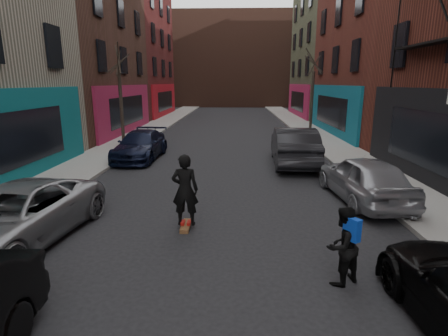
# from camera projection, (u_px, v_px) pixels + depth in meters

# --- Properties ---
(sidewalk_left) EXTENTS (2.50, 84.00, 0.13)m
(sidewalk_left) POSITION_uv_depth(u_px,v_px,m) (163.00, 122.00, 32.70)
(sidewalk_left) COLOR gray
(sidewalk_left) RESTS_ON ground
(sidewalk_right) EXTENTS (2.50, 84.00, 0.13)m
(sidewalk_right) POSITION_uv_depth(u_px,v_px,m) (297.00, 123.00, 32.31)
(sidewalk_right) COLOR gray
(sidewalk_right) RESTS_ON ground
(building_far) EXTENTS (40.00, 10.00, 14.00)m
(building_far) POSITION_uv_depth(u_px,v_px,m) (233.00, 61.00, 56.08)
(building_far) COLOR #47281E
(building_far) RESTS_ON ground
(tree_left_far) EXTENTS (2.00, 2.00, 6.50)m
(tree_left_far) POSITION_uv_depth(u_px,v_px,m) (120.00, 88.00, 20.26)
(tree_left_far) COLOR black
(tree_left_far) RESTS_ON sidewalk_left
(tree_right_far) EXTENTS (2.00, 2.00, 6.80)m
(tree_right_far) POSITION_uv_depth(u_px,v_px,m) (313.00, 85.00, 25.66)
(tree_right_far) COLOR black
(tree_right_far) RESTS_ON sidewalk_right
(parked_left_far) EXTENTS (2.87, 5.16, 1.37)m
(parked_left_far) POSITION_uv_depth(u_px,v_px,m) (15.00, 216.00, 8.09)
(parked_left_far) COLOR gray
(parked_left_far) RESTS_ON ground
(parked_left_end) EXTENTS (2.05, 4.76, 1.37)m
(parked_left_end) POSITION_uv_depth(u_px,v_px,m) (140.00, 145.00, 17.21)
(parked_left_end) COLOR black
(parked_left_end) RESTS_ON ground
(parked_right_far) EXTENTS (2.12, 4.48, 1.48)m
(parked_right_far) POSITION_uv_depth(u_px,v_px,m) (364.00, 178.00, 11.06)
(parked_right_far) COLOR #999AA1
(parked_right_far) RESTS_ON ground
(parked_right_end) EXTENTS (2.06, 5.29, 1.72)m
(parked_right_end) POSITION_uv_depth(u_px,v_px,m) (294.00, 146.00, 16.01)
(parked_right_end) COLOR black
(parked_right_end) RESTS_ON ground
(skateboard) EXTENTS (0.22, 0.80, 0.10)m
(skateboard) POSITION_uv_depth(u_px,v_px,m) (186.00, 226.00, 9.12)
(skateboard) COLOR brown
(skateboard) RESTS_ON ground
(skateboarder) EXTENTS (0.68, 0.45, 1.87)m
(skateboarder) POSITION_uv_depth(u_px,v_px,m) (185.00, 190.00, 8.88)
(skateboarder) COLOR black
(skateboarder) RESTS_ON skateboard
(pedestrian) EXTENTS (0.93, 0.88, 1.51)m
(pedestrian) POSITION_uv_depth(u_px,v_px,m) (342.00, 246.00, 6.44)
(pedestrian) COLOR black
(pedestrian) RESTS_ON ground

